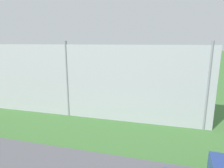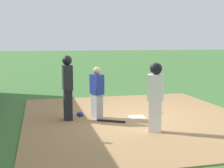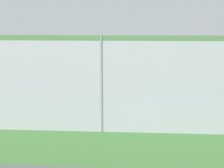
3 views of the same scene
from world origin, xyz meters
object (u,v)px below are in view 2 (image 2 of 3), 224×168
catcher (97,92)px  catcher_mask (80,114)px  umpire (68,86)px  baseball_bat (111,121)px  runner (156,92)px  baseball (161,111)px  home_plate (137,117)px

catcher → catcher_mask: 0.90m
umpire → baseball_bat: umpire is taller
runner → baseball: runner is taller
catcher_mask → baseball: size_ratio=3.24×
home_plate → catcher_mask: size_ratio=1.83×
home_plate → baseball_bat: (0.32, -0.85, 0.02)m
umpire → runner: (1.64, 1.95, 0.02)m
catcher_mask → umpire: bearing=-45.2°
baseball_bat → baseball: baseball is taller
catcher → baseball_bat: bearing=-83.4°
runner → baseball_bat: 1.69m
home_plate → runner: bearing=-0.7°
home_plate → catcher_mask: catcher_mask is taller
home_plate → catcher_mask: bearing=-110.1°
catcher → catcher_mask: bearing=118.8°
runner → umpire: bearing=74.7°
runner → catcher_mask: 2.72m
runner → home_plate: bearing=24.1°
catcher → umpire: size_ratio=0.82×
home_plate → runner: runner is taller
baseball_bat → catcher_mask: (-0.90, -0.73, 0.03)m
umpire → baseball: 3.04m
catcher → baseball: (-0.22, 2.06, -0.72)m
baseball_bat → catcher_mask: bearing=-22.2°
umpire → runner: size_ratio=1.07×
baseball_bat → home_plate: bearing=-130.7°
home_plate → umpire: 2.19m
home_plate → umpire: size_ratio=0.24×
home_plate → runner: (1.45, -0.02, 0.96)m
catcher → catcher_mask: size_ratio=6.15×
baseball_bat → baseball: 1.92m
umpire → catcher_mask: umpire is taller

